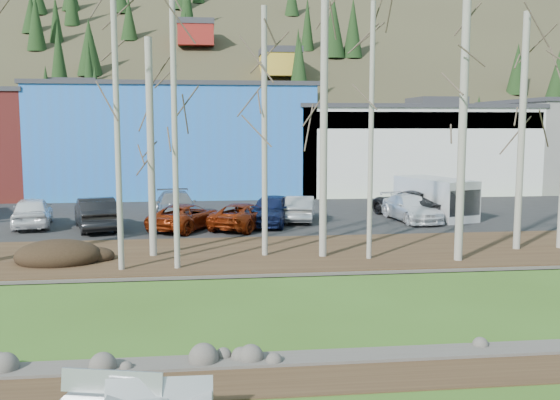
{
  "coord_description": "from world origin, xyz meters",
  "views": [
    {
      "loc": [
        -3.74,
        -10.38,
        5.36
      ],
      "look_at": [
        -1.01,
        12.78,
        2.5
      ],
      "focal_mm": 40.0,
      "sensor_mm": 36.0,
      "label": 1
    }
  ],
  "objects": [
    {
      "name": "dirt_strip",
      "position": [
        0.0,
        2.1,
        0.01
      ],
      "size": [
        80.0,
        1.8,
        0.03
      ],
      "primitive_type": "cube",
      "color": "#382616",
      "rests_on": "ground"
    },
    {
      "name": "near_bank_rocks",
      "position": [
        0.0,
        3.1,
        0.0
      ],
      "size": [
        80.0,
        0.8,
        0.5
      ],
      "primitive_type": null,
      "color": "#47423D",
      "rests_on": "ground"
    },
    {
      "name": "river",
      "position": [
        0.0,
        7.2,
        0.0
      ],
      "size": [
        80.0,
        8.0,
        0.9
      ],
      "primitive_type": null,
      "color": "black",
      "rests_on": "ground"
    },
    {
      "name": "far_bank_rocks",
      "position": [
        0.0,
        11.3,
        0.0
      ],
      "size": [
        80.0,
        0.8,
        0.46
      ],
      "primitive_type": null,
      "color": "#47423D",
      "rests_on": "ground"
    },
    {
      "name": "far_bank",
      "position": [
        0.0,
        14.5,
        0.07
      ],
      "size": [
        80.0,
        7.0,
        0.15
      ],
      "primitive_type": "cube",
      "color": "#382616",
      "rests_on": "ground"
    },
    {
      "name": "parking_lot",
      "position": [
        0.0,
        25.0,
        0.07
      ],
      "size": [
        80.0,
        14.0,
        0.14
      ],
      "primitive_type": "cube",
      "color": "black",
      "rests_on": "ground"
    },
    {
      "name": "building_blue",
      "position": [
        -6.0,
        39.0,
        4.16
      ],
      "size": [
        20.4,
        12.24,
        8.3
      ],
      "color": "blue",
      "rests_on": "ground"
    },
    {
      "name": "building_white",
      "position": [
        12.0,
        38.98,
        3.41
      ],
      "size": [
        18.36,
        12.24,
        6.8
      ],
      "color": "silver",
      "rests_on": "ground"
    },
    {
      "name": "hillside",
      "position": [
        0.0,
        84.0,
        17.5
      ],
      "size": [
        160.0,
        72.0,
        35.0
      ],
      "primitive_type": null,
      "color": "#37311F",
      "rests_on": "ground"
    },
    {
      "name": "bench_intact",
      "position": [
        -5.45,
        0.49,
        0.47
      ],
      "size": [
        1.97,
        0.99,
        0.95
      ],
      "rotation": [
        0.0,
        0.0,
        -0.24
      ],
      "color": "#ACAFB1",
      "rests_on": "ground"
    },
    {
      "name": "dirt_mound",
      "position": [
        -9.37,
        13.59,
        0.47
      ],
      "size": [
        3.23,
        2.28,
        0.63
      ],
      "primitive_type": "ellipsoid",
      "color": "black",
      "rests_on": "far_bank"
    },
    {
      "name": "birch_2",
      "position": [
        -5.9,
        14.42,
        4.4
      ],
      "size": [
        0.29,
        0.29,
        8.5
      ],
      "color": "#A39F94",
      "rests_on": "far_bank"
    },
    {
      "name": "birch_3",
      "position": [
        -6.84,
        12.11,
        5.18
      ],
      "size": [
        0.21,
        0.21,
        10.06
      ],
      "color": "#A39F94",
      "rests_on": "far_bank"
    },
    {
      "name": "birch_4",
      "position": [
        0.78,
        13.49,
        5.08
      ],
      "size": [
        0.29,
        0.29,
        9.86
      ],
      "color": "#A39F94",
      "rests_on": "far_bank"
    },
    {
      "name": "birch_5",
      "position": [
        -1.48,
        13.97,
        4.99
      ],
      "size": [
        0.23,
        0.23,
        9.68
      ],
      "color": "#A39F94",
      "rests_on": "far_bank"
    },
    {
      "name": "birch_6",
      "position": [
        2.49,
        12.85,
        5.02
      ],
      "size": [
        0.19,
        0.19,
        9.74
      ],
      "color": "#A39F94",
      "rests_on": "far_bank"
    },
    {
      "name": "birch_7",
      "position": [
        5.82,
        12.17,
        5.46
      ],
      "size": [
        0.31,
        0.31,
        10.61
      ],
      "color": "#A39F94",
      "rests_on": "far_bank"
    },
    {
      "name": "birch_10",
      "position": [
        -4.85,
        12.11,
        5.18
      ],
      "size": [
        0.21,
        0.21,
        10.06
      ],
      "color": "#A39F94",
      "rests_on": "far_bank"
    },
    {
      "name": "birch_11",
      "position": [
        9.13,
        13.98,
        5.0
      ],
      "size": [
        0.28,
        0.28,
        9.69
      ],
      "color": "#A39F94",
      "rests_on": "far_bank"
    },
    {
      "name": "car_0",
      "position": [
        -12.57,
        22.17,
        0.92
      ],
      "size": [
        2.64,
        4.82,
        1.55
      ],
      "primitive_type": "imported",
      "rotation": [
        0.0,
        0.0,
        3.33
      ],
      "color": "white",
      "rests_on": "parking_lot"
    },
    {
      "name": "car_1",
      "position": [
        -9.24,
        21.02,
        0.95
      ],
      "size": [
        2.96,
        5.17,
        1.61
      ],
      "primitive_type": "imported",
      "rotation": [
        0.0,
        0.0,
        3.41
      ],
      "color": "black",
      "rests_on": "parking_lot"
    },
    {
      "name": "car_2",
      "position": [
        -4.79,
        20.5,
        0.78
      ],
      "size": [
        4.08,
        5.09,
        1.29
      ],
      "primitive_type": "imported",
      "rotation": [
        0.0,
        0.0,
        2.65
      ],
      "color": "maroon",
      "rests_on": "parking_lot"
    },
    {
      "name": "car_3",
      "position": [
        -5.44,
        23.85,
        0.9
      ],
      "size": [
        2.76,
        5.44,
        1.51
      ],
      "primitive_type": "imported",
      "rotation": [
        0.0,
        0.0,
        0.13
      ],
      "color": "gray",
      "rests_on": "parking_lot"
    },
    {
      "name": "car_4",
      "position": [
        -0.46,
        21.39,
        0.92
      ],
      "size": [
        3.16,
        4.94,
        1.57
      ],
      "primitive_type": "imported",
      "rotation": [
        0.0,
        0.0,
        -0.31
      ],
      "color": "#151F49",
      "rests_on": "parking_lot"
    },
    {
      "name": "car_5",
      "position": [
        1.24,
        22.56,
        0.83
      ],
      "size": [
        2.28,
        4.4,
        1.38
      ],
      "primitive_type": "imported",
      "rotation": [
        0.0,
        0.0,
        2.94
      ],
      "color": "#B9B8BB",
      "rests_on": "parking_lot"
    },
    {
      "name": "car_6",
      "position": [
        7.72,
        23.39,
        0.89
      ],
      "size": [
        4.37,
        5.97,
        1.51
      ],
      "primitive_type": "imported",
      "rotation": [
        0.0,
        0.0,
        3.53
      ],
      "color": "black",
      "rests_on": "parking_lot"
    },
    {
      "name": "car_7",
      "position": [
        7.2,
        21.86,
        0.84
      ],
      "size": [
        2.51,
        4.99,
        1.39
      ],
      "primitive_type": "imported",
      "rotation": [
        0.0,
        0.0,
        0.12
      ],
      "color": "white",
      "rests_on": "parking_lot"
    },
    {
      "name": "car_8",
      "position": [
        -1.91,
        20.5,
        0.78
      ],
      "size": [
        4.08,
        5.09,
        1.29
      ],
      "primitive_type": "imported",
      "rotation": [
        0.0,
        0.0,
        2.65
      ],
      "color": "maroon",
      "rests_on": "parking_lot"
    },
    {
      "name": "van_white",
      "position": [
        8.96,
        22.68,
        1.24
      ],
      "size": [
        3.49,
        5.43,
        2.2
      ],
      "rotation": [
        0.0,
        0.0,
        0.3
      ],
      "color": "silver",
      "rests_on": "parking_lot"
    }
  ]
}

